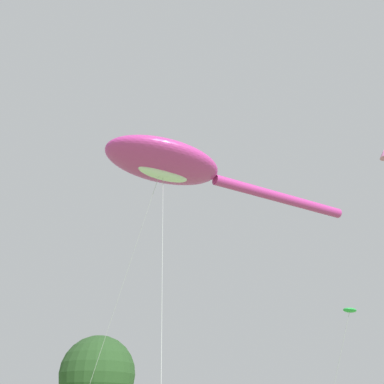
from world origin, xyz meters
TOP-DOWN VIEW (x-y plane):
  - big_show_kite at (4.79, 17.21)m, footprint 14.70×6.63m
  - small_kite_tiny_distant at (3.94, 17.21)m, footprint 2.08×4.31m
  - small_kite_streamer_purple at (12.60, 13.87)m, footprint 1.33×2.30m
  - tree_broad_distant at (22.37, 56.41)m, footprint 6.51×6.51m
  - tree_oak_left at (17.16, 48.89)m, footprint 7.94×7.94m

SIDE VIEW (x-z plane):
  - small_kite_streamer_purple at x=12.60m, z-range 3.00..9.36m
  - tree_oak_left at x=17.16m, z-range 1.14..11.41m
  - tree_broad_distant at x=22.37m, z-range 1.97..12.53m
  - small_kite_tiny_distant at x=3.94m, z-range 5.69..18.30m
  - big_show_kite at x=4.79m, z-range 6.05..19.79m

